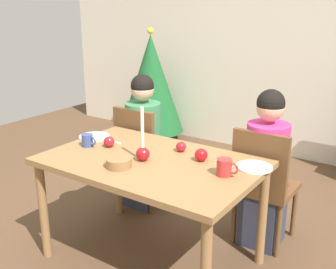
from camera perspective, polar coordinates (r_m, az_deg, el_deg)
The scene contains 19 objects.
ground_plane at distance 3.02m, azimuth -2.23°, elevation -16.91°, with size 7.68×7.68×0.00m, color brown.
back_wall at distance 4.84m, azimuth 16.60°, elevation 12.08°, with size 6.40×0.10×2.60m, color beige.
dining_table at distance 2.70m, azimuth -2.40°, elevation -5.18°, with size 1.40×0.90×0.75m.
chair_left at distance 3.52m, azimuth -3.75°, elevation -2.33°, with size 0.40×0.40×0.90m.
chair_right at distance 3.01m, azimuth 13.14°, elevation -6.33°, with size 0.40×0.40×0.90m.
person_left_child at distance 3.53m, azimuth -3.44°, elevation -1.30°, with size 0.30×0.30×1.17m.
person_right_child at distance 3.02m, azimuth 13.44°, elevation -5.12°, with size 0.30×0.30×1.17m.
christmas_tree at distance 5.23m, azimuth -2.38°, elevation 7.10°, with size 0.82×0.82×1.45m.
candle_centerpiece at distance 2.63m, azimuth -3.55°, elevation -2.18°, with size 0.09×0.09×0.36m.
plate_left at distance 3.16m, azimuth -10.25°, elevation -0.29°, with size 0.23×0.23×0.01m, color silver.
plate_right at distance 2.59m, azimuth 11.95°, elevation -4.45°, with size 0.22×0.22×0.01m, color white.
mug_left at distance 2.96m, azimuth -11.14°, elevation -0.80°, with size 0.12×0.08×0.09m.
mug_right at distance 2.43m, azimuth 7.92°, elevation -4.55°, with size 0.14×0.09×0.10m.
fork_left at distance 3.04m, azimuth -7.89°, elevation -0.91°, with size 0.18×0.01×0.01m, color silver.
fork_right at distance 2.62m, azimuth 8.35°, elevation -4.08°, with size 0.18×0.01×0.01m, color silver.
bowl_walnuts at distance 2.56m, azimuth -6.86°, elevation -3.93°, with size 0.16×0.16×0.06m, color olive.
apple_near_candle at distance 2.80m, azimuth 1.83°, elevation -1.72°, with size 0.07×0.07×0.07m, color red.
apple_by_left_plate at distance 2.64m, azimuth 4.65°, elevation -2.84°, with size 0.08×0.08×0.08m, color red.
apple_by_right_mug at distance 2.92m, azimuth -8.22°, elevation -1.00°, with size 0.08×0.08×0.08m, color #AB1A22.
Camera 1 is at (1.49, -1.99, 1.72)m, focal length 43.67 mm.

